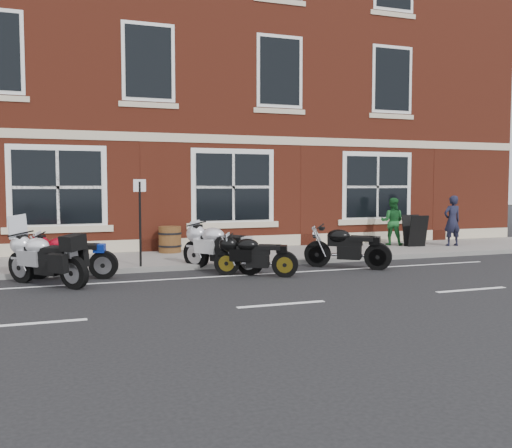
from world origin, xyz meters
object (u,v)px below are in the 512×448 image
Objects in this scene: moto_touring_silver at (46,257)px; a_board_sign at (415,231)px; moto_naked_black at (346,246)px; pedestrian_right at (392,221)px; pedestrian_left at (452,221)px; parking_sign at (140,216)px; moto_sport_silver at (221,246)px; barrel_planter at (170,239)px; moto_sport_black at (254,254)px; moto_sport_red at (69,255)px.

moto_touring_silver is 1.74× the size of a_board_sign.
pedestrian_right reaches higher than moto_naked_black.
moto_touring_silver is 12.23m from pedestrian_left.
parking_sign reaches higher than pedestrian_right.
moto_sport_silver is 7.23m from a_board_sign.
parking_sign reaches higher than barrel_planter.
pedestrian_left reaches higher than a_board_sign.
a_board_sign is 1.33× the size of barrel_planter.
moto_naked_black is 4.73m from pedestrian_right.
moto_touring_silver reaches higher than moto_sport_silver.
a_board_sign is at bearing -15.58° from moto_naked_black.
moto_sport_black is 1.07× the size of pedestrian_left.
moto_naked_black is 5.00m from parking_sign.
moto_naked_black reaches higher than moto_sport_red.
moto_sport_red is 1.16× the size of moto_sport_black.
moto_sport_black is at bearing -33.51° from parking_sign.
a_board_sign is 8.84m from parking_sign.
barrel_planter is (-3.60, 3.70, -0.06)m from moto_naked_black.
pedestrian_right reaches higher than a_board_sign.
pedestrian_right reaches higher than moto_sport_silver.
a_board_sign is (10.30, 2.03, 0.09)m from moto_sport_red.
moto_sport_red is at bearing -162.68° from a_board_sign.
moto_sport_silver is (3.40, -0.12, 0.07)m from moto_sport_red.
barrel_planter is (-1.09, 4.08, -0.00)m from moto_sport_black.
moto_sport_silver is 7.00m from pedestrian_right.
moto_sport_silver is at bearing -156.56° from a_board_sign.
pedestrian_left is at bearing -21.10° from moto_sport_silver.
pedestrian_left reaches higher than pedestrian_right.
parking_sign reaches higher than moto_naked_black.
moto_sport_black is at bearing -148.29° from a_board_sign.
parking_sign is (-1.78, 0.65, 0.71)m from moto_sport_silver.
a_board_sign is at bearing 167.17° from pedestrian_right.
moto_sport_silver is 3.06m from moto_naked_black.
barrel_planter is at bearing 65.44° from parking_sign.
pedestrian_right is 2.04× the size of barrel_planter.
moto_sport_red is 4.15m from barrel_planter.
pedestrian_left reaches higher than moto_sport_black.
barrel_planter is (-8.70, 1.28, -0.42)m from pedestrian_left.
pedestrian_right reaches higher than moto_sport_red.
pedestrian_right is 0.74× the size of parking_sign.
moto_touring_silver is 3.91m from moto_sport_silver.
a_board_sign is (0.45, -0.56, -0.26)m from pedestrian_right.
moto_touring_silver is at bearing 165.56° from moto_sport_red.
parking_sign is (-1.20, -2.52, 0.81)m from barrel_planter.
parking_sign is at bearing -10.87° from moto_touring_silver.
moto_touring_silver is 0.84m from moto_sport_red.
pedestrian_left reaches higher than moto_naked_black.
moto_sport_red is 1.30× the size of pedestrian_right.
a_board_sign is (-1.20, 0.25, -0.30)m from pedestrian_left.
moto_sport_silver is at bearing 61.00° from pedestrian_right.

